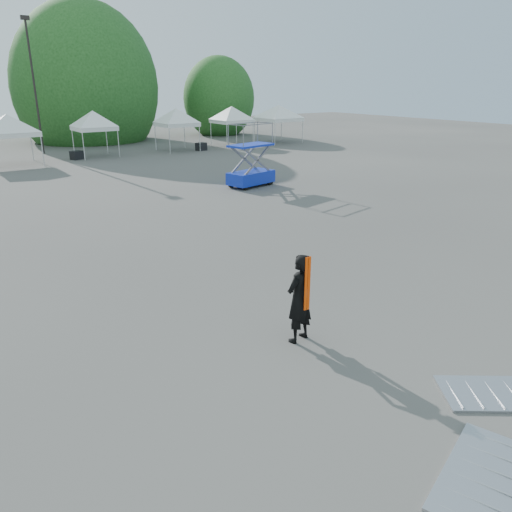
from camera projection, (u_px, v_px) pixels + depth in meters
ground at (227, 307)px, 12.51m from camera, size 120.00×120.00×0.00m
light_pole_east at (33, 79)px, 37.07m from camera, size 0.60×0.25×9.80m
tree_mid_e at (86, 87)px, 45.95m from camera, size 5.12×5.12×7.79m
tree_far_e at (219, 99)px, 51.82m from camera, size 3.84×3.84×5.84m
tent_e at (7, 118)px, 32.51m from camera, size 4.75×4.75×3.88m
tent_f at (93, 114)px, 36.32m from camera, size 3.91×3.91×3.88m
tent_g at (176, 112)px, 39.58m from camera, size 4.02×4.02×3.88m
tent_h at (231, 109)px, 42.70m from camera, size 4.05×4.05×3.88m
tent_extra_8 at (279, 108)px, 44.88m from camera, size 4.71×4.71×3.88m
man at (299, 298)px, 10.59m from camera, size 0.81×0.63×1.98m
scissor_lift at (251, 155)px, 26.34m from camera, size 2.76×1.80×3.29m
barrier_left at (485, 477)px, 7.08m from camera, size 2.40×1.71×0.07m
barrier_mid at (503, 393)px, 8.99m from camera, size 2.40×2.15×0.07m
crate_mid at (77, 155)px, 35.91m from camera, size 0.95×0.86×0.61m
crate_east at (201, 147)px, 40.66m from camera, size 0.90×0.77×0.61m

